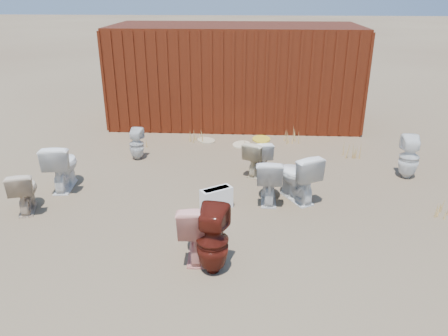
# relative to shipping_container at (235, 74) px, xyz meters

# --- Properties ---
(ground) EXTENTS (100.00, 100.00, 0.00)m
(ground) POSITION_rel_shipping_container_xyz_m (0.00, -5.20, -1.20)
(ground) COLOR brown
(ground) RESTS_ON ground
(shipping_container) EXTENTS (6.00, 2.40, 2.40)m
(shipping_container) POSITION_rel_shipping_container_xyz_m (0.00, 0.00, 0.00)
(shipping_container) COLOR #51190D
(shipping_container) RESTS_ON ground
(toilet_front_a) EXTENTS (0.55, 0.86, 0.83)m
(toilet_front_a) POSITION_rel_shipping_container_xyz_m (-2.81, -4.34, -0.78)
(toilet_front_a) COLOR white
(toilet_front_a) RESTS_ON ground
(toilet_front_pink) EXTENTS (0.50, 0.82, 0.81)m
(toilet_front_pink) POSITION_rel_shipping_container_xyz_m (-0.25, -6.26, -0.80)
(toilet_front_pink) COLOR #EF988A
(toilet_front_pink) RESTS_ON ground
(toilet_front_c) EXTENTS (0.43, 0.75, 0.76)m
(toilet_front_c) POSITION_rel_shipping_container_xyz_m (0.73, -4.62, -0.82)
(toilet_front_c) COLOR white
(toilet_front_c) RESTS_ON ground
(toilet_front_maroon) EXTENTS (0.45, 0.46, 0.87)m
(toilet_front_maroon) POSITION_rel_shipping_container_xyz_m (-0.02, -6.60, -0.76)
(toilet_front_maroon) COLOR #53160E
(toilet_front_maroon) RESTS_ON ground
(toilet_front_e) EXTENTS (0.80, 0.93, 0.82)m
(toilet_front_e) POSITION_rel_shipping_container_xyz_m (1.19, -4.54, -0.79)
(toilet_front_e) COLOR white
(toilet_front_e) RESTS_ON ground
(toilet_back_a) EXTENTS (0.30, 0.31, 0.64)m
(toilet_back_a) POSITION_rel_shipping_container_xyz_m (-1.87, -2.91, -0.88)
(toilet_back_a) COLOR silver
(toilet_back_a) RESTS_ON ground
(toilet_back_beige_left) EXTENTS (0.56, 0.75, 0.68)m
(toilet_back_beige_left) POSITION_rel_shipping_container_xyz_m (-3.07, -5.18, -0.86)
(toilet_back_beige_left) COLOR #CAB193
(toilet_back_beige_left) RESTS_ON ground
(toilet_back_beige_right) EXTENTS (0.63, 0.74, 0.66)m
(toilet_back_beige_right) POSITION_rel_shipping_container_xyz_m (0.57, -3.53, -0.87)
(toilet_back_beige_right) COLOR beige
(toilet_back_beige_right) RESTS_ON ground
(toilet_back_yellowlid) EXTENTS (0.47, 0.70, 0.65)m
(toilet_back_yellowlid) POSITION_rel_shipping_container_xyz_m (0.62, -3.46, -0.87)
(toilet_back_yellowlid) COLOR white
(toilet_back_yellowlid) RESTS_ON ground
(toilet_back_e) EXTENTS (0.39, 0.40, 0.79)m
(toilet_back_e) POSITION_rel_shipping_container_xyz_m (3.30, -3.52, -0.80)
(toilet_back_e) COLOR white
(toilet_back_e) RESTS_ON ground
(yellow_lid) EXTENTS (0.33, 0.41, 0.02)m
(yellow_lid) POSITION_rel_shipping_container_xyz_m (0.62, -3.46, -0.53)
(yellow_lid) COLOR gold
(yellow_lid) RESTS_ON toilet_back_yellowlid
(loose_tank) EXTENTS (0.53, 0.45, 0.35)m
(loose_tank) POSITION_rel_shipping_container_xyz_m (-0.10, -4.96, -1.02)
(loose_tank) COLOR white
(loose_tank) RESTS_ON ground
(loose_lid_near) EXTENTS (0.53, 0.59, 0.02)m
(loose_lid_near) POSITION_rel_shipping_container_xyz_m (0.23, -1.93, -1.19)
(loose_lid_near) COLOR beige
(loose_lid_near) RESTS_ON ground
(loose_lid_far) EXTENTS (0.58, 0.59, 0.02)m
(loose_lid_far) POSITION_rel_shipping_container_xyz_m (-0.58, -1.70, -1.19)
(loose_lid_far) COLOR #BDB089
(loose_lid_far) RESTS_ON ground
(weed_clump_a) EXTENTS (0.36, 0.36, 0.30)m
(weed_clump_a) POSITION_rel_shipping_container_xyz_m (-1.99, -2.32, -1.05)
(weed_clump_a) COLOR tan
(weed_clump_a) RESTS_ON ground
(weed_clump_b) EXTENTS (0.32, 0.32, 0.25)m
(weed_clump_b) POSITION_rel_shipping_container_xyz_m (0.35, -2.23, -1.07)
(weed_clump_b) COLOR tan
(weed_clump_b) RESTS_ON ground
(weed_clump_c) EXTENTS (0.36, 0.36, 0.32)m
(weed_clump_c) POSITION_rel_shipping_container_xyz_m (2.49, -2.51, -1.04)
(weed_clump_c) COLOR tan
(weed_clump_c) RESTS_ON ground
(weed_clump_d) EXTENTS (0.30, 0.30, 0.24)m
(weed_clump_d) POSITION_rel_shipping_container_xyz_m (-0.81, -1.70, -1.08)
(weed_clump_d) COLOR tan
(weed_clump_d) RESTS_ON ground
(weed_clump_e) EXTENTS (0.34, 0.34, 0.34)m
(weed_clump_e) POSITION_rel_shipping_container_xyz_m (1.36, -1.70, -1.03)
(weed_clump_e) COLOR tan
(weed_clump_e) RESTS_ON ground
(weed_clump_f) EXTENTS (0.28, 0.28, 0.22)m
(weed_clump_f) POSITION_rel_shipping_container_xyz_m (3.35, -4.96, -1.09)
(weed_clump_f) COLOR tan
(weed_clump_f) RESTS_ON ground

